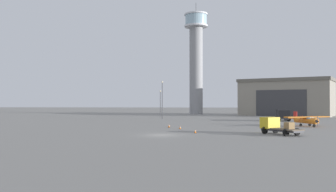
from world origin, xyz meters
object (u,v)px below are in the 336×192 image
object	(u,v)px
control_tower	(196,56)
traffic_cone_mid_apron	(169,126)
airplane_orange	(306,120)
light_post_north	(162,97)
light_post_east	(160,101)
traffic_cone_near_right	(195,131)
truck_box_black	(282,114)
truck_flatbed_yellow	(276,126)
traffic_cone_near_left	(180,127)

from	to	relation	value
control_tower	traffic_cone_mid_apron	world-z (taller)	control_tower
airplane_orange	light_post_north	distance (m)	37.49
airplane_orange	light_post_north	xyz separation A→B (m)	(-28.38, 24.08, 4.52)
light_post_east	traffic_cone_near_right	world-z (taller)	light_post_east
truck_box_black	light_post_east	bearing A→B (deg)	63.00
traffic_cone_mid_apron	light_post_north	bearing A→B (deg)	96.78
truck_flatbed_yellow	traffic_cone_near_left	size ratio (longest dim) A/B	11.36
control_tower	truck_flatbed_yellow	bearing A→B (deg)	-82.60
airplane_orange	traffic_cone_near_right	world-z (taller)	airplane_orange
traffic_cone_near_left	traffic_cone_near_right	bearing A→B (deg)	-71.32
traffic_cone_near_right	traffic_cone_mid_apron	xyz separation A→B (m)	(-4.43, 10.37, 0.03)
traffic_cone_mid_apron	light_post_east	bearing A→B (deg)	96.87
truck_box_black	light_post_north	world-z (taller)	light_post_north
light_post_east	traffic_cone_mid_apron	bearing A→B (deg)	-83.13
light_post_north	traffic_cone_near_right	xyz separation A→B (m)	(7.81, -38.77, -5.50)
truck_box_black	light_post_east	xyz separation A→B (m)	(-30.19, 19.21, 3.17)
truck_box_black	traffic_cone_near_right	world-z (taller)	truck_box_black
truck_flatbed_yellow	truck_box_black	size ratio (longest dim) A/B	1.08
airplane_orange	traffic_cone_near_left	xyz separation A→B (m)	(-22.97, -7.63, -0.98)
airplane_orange	light_post_east	bearing A→B (deg)	-160.74
light_post_east	airplane_orange	bearing A→B (deg)	-50.41
light_post_north	traffic_cone_mid_apron	xyz separation A→B (m)	(3.38, -28.40, -5.47)
airplane_orange	traffic_cone_mid_apron	size ratio (longest dim) A/B	14.82
traffic_cone_near_left	traffic_cone_mid_apron	distance (m)	3.89
light_post_east	traffic_cone_near_left	bearing A→B (deg)	-81.02
truck_flatbed_yellow	light_post_east	size ratio (longest dim) A/B	0.81
light_post_east	traffic_cone_mid_apron	distance (m)	40.98
traffic_cone_mid_apron	airplane_orange	bearing A→B (deg)	9.81
truck_box_black	traffic_cone_mid_apron	world-z (taller)	truck_box_black
airplane_orange	truck_flatbed_yellow	xyz separation A→B (m)	(-9.20, -15.58, -0.09)
light_post_east	light_post_north	xyz separation A→B (m)	(1.49, -12.05, 1.07)
truck_box_black	traffic_cone_near_left	size ratio (longest dim) A/B	10.56
light_post_north	control_tower	bearing A→B (deg)	74.76
light_post_north	traffic_cone_near_right	size ratio (longest dim) A/B	18.07
truck_flatbed_yellow	traffic_cone_near_left	distance (m)	15.92
airplane_orange	light_post_north	size ratio (longest dim) A/B	0.91
truck_flatbed_yellow	traffic_cone_near_right	bearing A→B (deg)	53.11
truck_flatbed_yellow	traffic_cone_near_right	distance (m)	11.45
light_post_north	traffic_cone_mid_apron	size ratio (longest dim) A/B	16.33
truck_flatbed_yellow	traffic_cone_mid_apron	distance (m)	19.42
traffic_cone_near_left	light_post_north	bearing A→B (deg)	99.70
light_post_east	traffic_cone_near_left	distance (m)	44.52
light_post_north	traffic_cone_near_left	xyz separation A→B (m)	(5.42, -31.71, -5.50)
traffic_cone_near_left	light_post_east	bearing A→B (deg)	98.98
light_post_east	light_post_north	size ratio (longest dim) A/B	0.79
truck_box_black	truck_flatbed_yellow	bearing A→B (deg)	169.16
traffic_cone_near_left	truck_flatbed_yellow	bearing A→B (deg)	-29.98
airplane_orange	control_tower	bearing A→B (deg)	177.43
control_tower	light_post_north	bearing A→B (deg)	-105.24
truck_flatbed_yellow	light_post_east	xyz separation A→B (m)	(-20.68, 51.70, 3.53)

